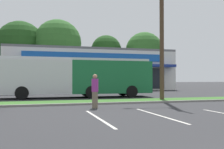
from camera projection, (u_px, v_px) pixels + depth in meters
grass_median at (112, 101)px, 17.20m from camera, size 56.00×2.20×0.12m
curb_lip at (118, 103)px, 16.03m from camera, size 56.00×0.24×0.12m
parking_stripe_0 at (98, 118)px, 10.22m from camera, size 0.12×4.80×0.01m
parking_stripe_1 at (158, 115)px, 11.05m from camera, size 0.12×4.80×0.01m
storefront_building at (88, 70)px, 38.99m from camera, size 22.84×13.13×5.69m
tree_mid_left at (20, 45)px, 44.82m from camera, size 8.18×8.18×11.53m
tree_mid at (58, 43)px, 45.21m from camera, size 8.19×8.19×11.88m
tree_mid_right at (106, 51)px, 49.67m from camera, size 5.82×5.82×9.90m
tree_right at (144, 51)px, 49.90m from camera, size 7.18×7.18×10.54m
utility_pole at (160, 21)px, 18.29m from camera, size 3.03×2.40×10.58m
city_bus at (78, 76)px, 21.71m from camera, size 12.47×2.71×3.25m
car_1 at (11, 87)px, 25.60m from camera, size 4.60×1.88×1.50m
pedestrian_near_bench at (95, 91)px, 13.76m from camera, size 0.36×0.36×1.80m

